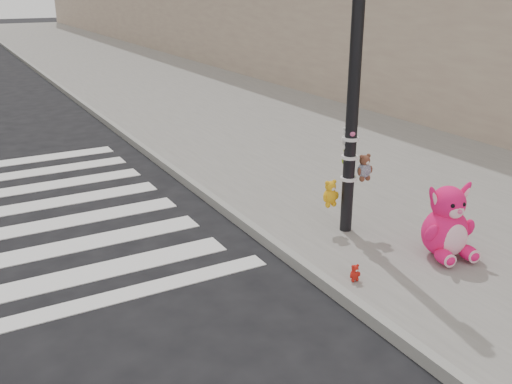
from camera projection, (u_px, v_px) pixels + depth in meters
ground at (239, 368)px, 5.28m from camera, size 120.00×120.00×0.00m
sidewalk_near at (233, 109)px, 15.74m from camera, size 7.00×80.00×0.14m
curb_edge at (109, 123)px, 14.17m from camera, size 0.12×80.00×0.15m
signal_pole at (352, 109)px, 7.32m from camera, size 0.68×0.48×4.00m
pink_bunny at (447, 226)px, 7.02m from camera, size 0.70×0.79×0.96m
red_teddy at (355, 273)px, 6.50m from camera, size 0.15×0.11×0.21m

